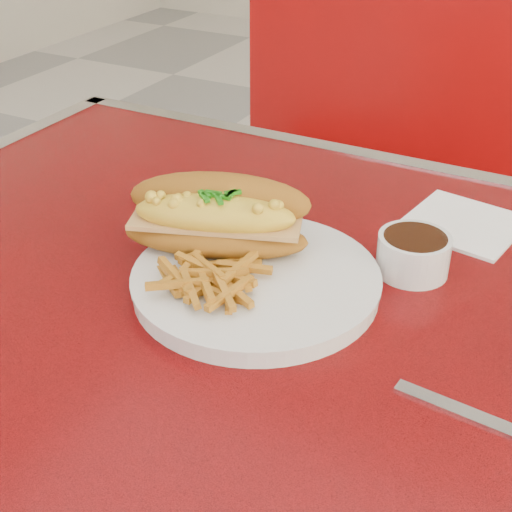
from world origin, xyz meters
The scene contains 9 objects.
diner_table centered at (0.00, 0.00, 0.61)m, with size 1.23×0.83×0.77m.
booth_bench_far centered at (0.00, 0.81, 0.29)m, with size 1.20×0.51×0.90m.
dinner_plate centered at (-0.09, 0.02, 0.78)m, with size 0.34×0.34×0.02m.
mac_hoagie centered at (-0.15, 0.05, 0.82)m, with size 0.22×0.15×0.09m.
fries_pile centered at (-0.12, -0.02, 0.80)m, with size 0.10×0.09×0.03m, color orange, non-canonical shape.
fork centered at (-0.03, 0.01, 0.79)m, with size 0.07×0.12×0.00m.
gravy_ramekin centered at (0.05, 0.13, 0.79)m, with size 0.08×0.08×0.04m.
sauce_cup_left centered at (-0.19, 0.10, 0.79)m, with size 0.07×0.07×0.03m.
paper_napkin centered at (0.07, 0.25, 0.77)m, with size 0.12×0.12×0.00m, color white.
Camera 1 is at (0.20, -0.52, 1.18)m, focal length 50.00 mm.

